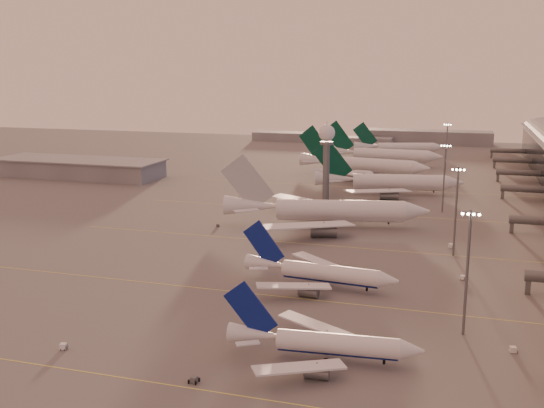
# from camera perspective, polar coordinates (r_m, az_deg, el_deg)

# --- Properties ---
(ground) EXTENTS (700.00, 700.00, 0.00)m
(ground) POSITION_cam_1_polar(r_m,az_deg,el_deg) (143.25, -7.40, -8.83)
(ground) COLOR #5C5959
(ground) RESTS_ON ground
(taxiway_markings) EXTENTS (180.00, 185.25, 0.02)m
(taxiway_markings) POSITION_cam_1_polar(r_m,az_deg,el_deg) (186.67, 8.23, -3.87)
(taxiway_markings) COLOR #E0D74F
(taxiway_markings) RESTS_ON ground
(hangar) EXTENTS (82.00, 27.00, 8.50)m
(hangar) POSITION_cam_1_polar(r_m,az_deg,el_deg) (318.73, -16.93, 3.14)
(hangar) COLOR slate
(hangar) RESTS_ON ground
(radar_tower) EXTENTS (6.40, 6.40, 31.10)m
(radar_tower) POSITION_cam_1_polar(r_m,az_deg,el_deg) (248.84, 4.91, 5.11)
(radar_tower) COLOR slate
(radar_tower) RESTS_ON ground
(mast_a) EXTENTS (3.60, 0.56, 25.00)m
(mast_a) POSITION_cam_1_polar(r_m,az_deg,el_deg) (127.30, 17.11, -5.43)
(mast_a) COLOR slate
(mast_a) RESTS_ON ground
(mast_b) EXTENTS (3.60, 0.56, 25.00)m
(mast_b) POSITION_cam_1_polar(r_m,az_deg,el_deg) (180.61, 16.17, -0.28)
(mast_b) COLOR slate
(mast_b) RESTS_ON ground
(mast_c) EXTENTS (3.60, 0.56, 25.00)m
(mast_c) POSITION_cam_1_polar(r_m,az_deg,el_deg) (234.78, 15.18, 2.54)
(mast_c) COLOR slate
(mast_c) RESTS_ON ground
(mast_d) EXTENTS (3.60, 0.56, 25.00)m
(mast_d) POSITION_cam_1_polar(r_m,az_deg,el_deg) (323.99, 15.36, 5.05)
(mast_d) COLOR slate
(mast_d) RESTS_ON ground
(distant_horizon) EXTENTS (165.00, 37.50, 9.00)m
(distant_horizon) POSITION_cam_1_polar(r_m,az_deg,el_deg) (452.50, 10.01, 5.91)
(distant_horizon) COLOR slate
(distant_horizon) RESTS_ON ground
(narrowbody_near) EXTENTS (35.63, 28.35, 13.92)m
(narrowbody_near) POSITION_cam_1_polar(r_m,az_deg,el_deg) (115.28, 4.64, -12.59)
(narrowbody_near) COLOR silver
(narrowbody_near) RESTS_ON ground
(narrowbody_mid) EXTENTS (38.43, 30.58, 15.01)m
(narrowbody_mid) POSITION_cam_1_polar(r_m,az_deg,el_deg) (151.56, 4.28, -6.35)
(narrowbody_mid) COLOR silver
(narrowbody_mid) RESTS_ON ground
(widebody_white) EXTENTS (67.14, 53.28, 23.88)m
(widebody_white) POSITION_cam_1_polar(r_m,az_deg,el_deg) (208.09, 4.92, -0.96)
(widebody_white) COLOR silver
(widebody_white) RESTS_ON ground
(greentail_a) EXTENTS (60.92, 48.79, 22.29)m
(greentail_a) POSITION_cam_1_polar(r_m,az_deg,el_deg) (265.49, 10.45, 1.68)
(greentail_a) COLOR silver
(greentail_a) RESTS_ON ground
(greentail_b) EXTENTS (64.99, 52.16, 23.68)m
(greentail_b) POSITION_cam_1_polar(r_m,az_deg,el_deg) (308.78, 8.18, 3.24)
(greentail_b) COLOR silver
(greentail_b) RESTS_ON ground
(greentail_c) EXTENTS (64.14, 51.76, 23.29)m
(greentail_c) POSITION_cam_1_polar(r_m,az_deg,el_deg) (346.91, 9.89, 4.13)
(greentail_c) COLOR silver
(greentail_c) RESTS_ON ground
(greentail_d) EXTENTS (53.54, 42.62, 19.99)m
(greentail_d) POSITION_cam_1_polar(r_m,az_deg,el_deg) (387.99, 11.37, 4.81)
(greentail_d) COLOR silver
(greentail_d) RESTS_ON ground
(gsv_truck_a) EXTENTS (6.25, 3.72, 2.38)m
(gsv_truck_a) POSITION_cam_1_polar(r_m,az_deg,el_deg) (125.74, -18.01, -11.80)
(gsv_truck_a) COLOR white
(gsv_truck_a) RESTS_ON ground
(gsv_tug_near) EXTENTS (2.35, 3.64, 1.00)m
(gsv_tug_near) POSITION_cam_1_polar(r_m,az_deg,el_deg) (109.48, -7.02, -15.39)
(gsv_tug_near) COLOR #535558
(gsv_tug_near) RESTS_ON ground
(gsv_catering_a) EXTENTS (5.71, 3.57, 4.34)m
(gsv_catering_a) POSITION_cam_1_polar(r_m,az_deg,el_deg) (126.28, 20.95, -11.44)
(gsv_catering_a) COLOR white
(gsv_catering_a) RESTS_ON ground
(gsv_tug_mid) EXTENTS (4.52, 3.77, 1.11)m
(gsv_tug_mid) POSITION_cam_1_polar(r_m,az_deg,el_deg) (144.66, -2.99, -8.29)
(gsv_tug_mid) COLOR white
(gsv_tug_mid) RESTS_ON ground
(gsv_truck_b) EXTENTS (6.09, 3.48, 2.32)m
(gsv_truck_b) POSITION_cam_1_polar(r_m,az_deg,el_deg) (163.31, 16.88, -6.18)
(gsv_truck_b) COLOR white
(gsv_truck_b) RESTS_ON ground
(gsv_truck_c) EXTENTS (5.13, 3.68, 1.96)m
(gsv_truck_c) POSITION_cam_1_polar(r_m,az_deg,el_deg) (209.19, -4.80, -1.77)
(gsv_truck_c) COLOR #535558
(gsv_truck_c) RESTS_ON ground
(gsv_catering_b) EXTENTS (6.19, 4.22, 4.66)m
(gsv_catering_b) POSITION_cam_1_polar(r_m,az_deg,el_deg) (190.80, 15.84, -3.14)
(gsv_catering_b) COLOR white
(gsv_catering_b) RESTS_ON ground
(gsv_tug_far) EXTENTS (3.52, 3.94, 0.97)m
(gsv_tug_far) POSITION_cam_1_polar(r_m,az_deg,el_deg) (231.82, 8.73, -0.63)
(gsv_tug_far) COLOR white
(gsv_tug_far) RESTS_ON ground
(gsv_truck_d) EXTENTS (3.32, 5.02, 1.91)m
(gsv_truck_d) POSITION_cam_1_polar(r_m,az_deg,el_deg) (262.23, -2.73, 1.08)
(gsv_truck_d) COLOR white
(gsv_truck_d) RESTS_ON ground
(gsv_tug_hangar) EXTENTS (4.56, 3.97, 1.12)m
(gsv_tug_hangar) POSITION_cam_1_polar(r_m,az_deg,el_deg) (281.22, 13.77, 1.41)
(gsv_tug_hangar) COLOR yellow
(gsv_tug_hangar) RESTS_ON ground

